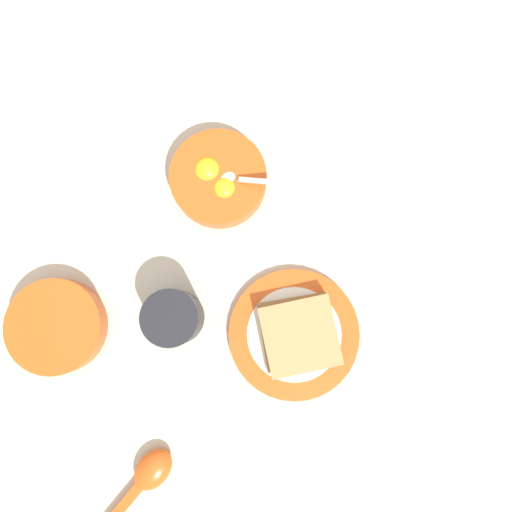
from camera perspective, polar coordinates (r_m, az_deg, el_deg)
The scene contains 7 objects.
ground_plane at distance 0.72m, azimuth -7.42°, elevation -1.44°, with size 3.00×3.00×0.00m, color beige.
egg_bowl at distance 0.72m, azimuth -4.30°, elevation 8.74°, with size 0.14×0.14×0.07m.
toast_plate at distance 0.71m, azimuth 4.34°, elevation -8.89°, with size 0.18×0.18×0.01m.
toast_sandwich at distance 0.69m, azimuth 4.88°, elevation -8.86°, with size 0.13×0.13×0.03m.
soup_spoon at distance 0.75m, azimuth -12.35°, elevation -23.44°, with size 0.15×0.07×0.03m.
congee_bowl at distance 0.74m, azimuth -21.86°, elevation -7.48°, with size 0.13×0.13×0.04m.
drinking_cup at distance 0.68m, azimuth -9.42°, elevation -6.97°, with size 0.08×0.08×0.08m.
Camera 1 is at (-0.05, 0.10, 0.71)m, focal length 35.00 mm.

